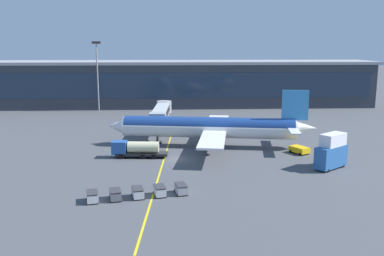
{
  "coord_description": "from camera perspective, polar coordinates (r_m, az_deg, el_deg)",
  "views": [
    {
      "loc": [
        -0.73,
        -79.21,
        21.73
      ],
      "look_at": [
        3.63,
        8.09,
        4.5
      ],
      "focal_mm": 39.76,
      "sensor_mm": 36.0,
      "label": 1
    }
  ],
  "objects": [
    {
      "name": "apron_lead_in_line",
      "position": [
        84.07,
        -3.67,
        -3.85
      ],
      "size": [
        5.6,
        79.84,
        0.01
      ],
      "primitive_type": "cube",
      "rotation": [
        0.0,
        0.0,
        -0.07
      ],
      "color": "yellow",
      "rests_on": "ground_plane"
    },
    {
      "name": "baggage_cart_0",
      "position": [
        61.89,
        -13.23,
        -8.94
      ],
      "size": [
        2.09,
        2.91,
        1.48
      ],
      "color": "#B2B7BC",
      "rests_on": "ground_plane"
    },
    {
      "name": "baggage_cart_3",
      "position": [
        62.78,
        -4.35,
        -8.37
      ],
      "size": [
        2.09,
        2.91,
        1.48
      ],
      "color": "#B2B7BC",
      "rests_on": "ground_plane"
    },
    {
      "name": "baggage_cart_2",
      "position": [
        62.32,
        -7.28,
        -8.58
      ],
      "size": [
        2.09,
        2.91,
        1.48
      ],
      "color": "#B2B7BC",
      "rests_on": "ground_plane"
    },
    {
      "name": "pushback_tug",
      "position": [
        88.77,
        14.24,
        -2.8
      ],
      "size": [
        3.85,
        4.44,
        1.4
      ],
      "color": "yellow",
      "rests_on": "ground_plane"
    },
    {
      "name": "ground_plane",
      "position": [
        82.14,
        -2.25,
        -4.2
      ],
      "size": [
        700.0,
        700.0,
        0.0
      ],
      "primitive_type": "plane",
      "color": "#47494F"
    },
    {
      "name": "main_airliner",
      "position": [
        91.33,
        2.38,
        0.09
      ],
      "size": [
        44.93,
        35.71,
        12.45
      ],
      "color": "white",
      "rests_on": "ground_plane"
    },
    {
      "name": "catering_lift",
      "position": [
        79.35,
        18.2,
        -3.02
      ],
      "size": [
        6.94,
        6.08,
        6.3
      ],
      "color": "#285B9E",
      "rests_on": "ground_plane"
    },
    {
      "name": "baggage_cart_4",
      "position": [
        63.4,
        -1.48,
        -8.14
      ],
      "size": [
        2.09,
        2.91,
        1.48
      ],
      "color": "gray",
      "rests_on": "ground_plane"
    },
    {
      "name": "baggage_cart_1",
      "position": [
        62.03,
        -10.24,
        -8.77
      ],
      "size": [
        2.09,
        2.91,
        1.48
      ],
      "color": "#595B60",
      "rests_on": "ground_plane"
    },
    {
      "name": "fuel_tanker",
      "position": [
        83.57,
        -7.52,
        -2.78
      ],
      "size": [
        10.95,
        3.27,
        3.25
      ],
      "color": "#232326",
      "rests_on": "ground_plane"
    },
    {
      "name": "terminal_building",
      "position": [
        153.93,
        -7.16,
        5.94
      ],
      "size": [
        167.65,
        21.34,
        15.93
      ],
      "color": "#2D333D",
      "rests_on": "ground_plane"
    },
    {
      "name": "jet_bridge",
      "position": [
        104.94,
        -4.12,
        2.06
      ],
      "size": [
        5.02,
        23.01,
        6.91
      ],
      "color": "#B2B7BC",
      "rests_on": "ground_plane"
    },
    {
      "name": "apron_light_mast_0",
      "position": [
        143.19,
        -12.58,
        7.53
      ],
      "size": [
        2.8,
        0.5,
        22.73
      ],
      "color": "gray",
      "rests_on": "ground_plane"
    }
  ]
}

